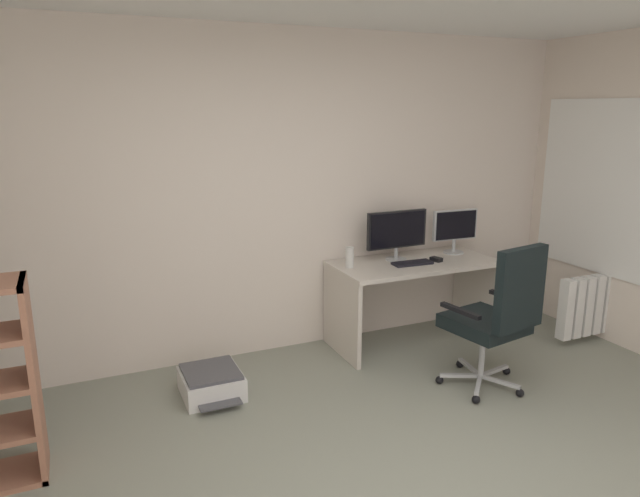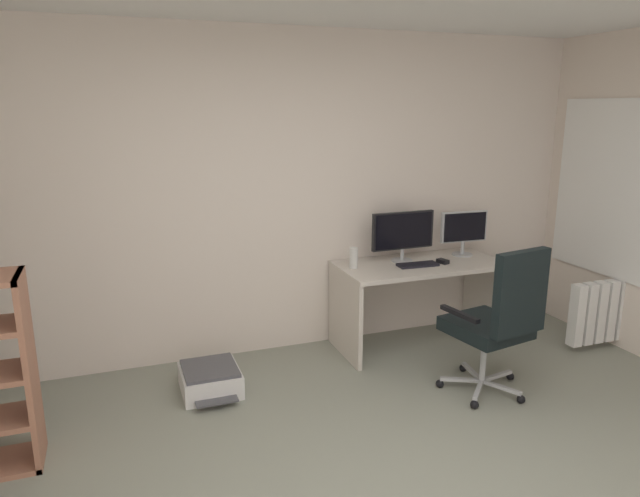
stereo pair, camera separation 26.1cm
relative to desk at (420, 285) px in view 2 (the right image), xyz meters
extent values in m
cube|color=silver|center=(-1.19, 0.39, 0.78)|extent=(5.58, 0.10, 2.62)
cube|color=white|center=(1.59, -0.61, 0.80)|extent=(0.01, 1.53, 1.42)
cube|color=white|center=(1.58, -0.61, 0.80)|extent=(0.02, 1.61, 1.50)
cube|color=beige|center=(0.00, 0.00, 0.18)|extent=(1.41, 0.68, 0.04)
cube|color=beige|center=(-0.69, 0.00, -0.19)|extent=(0.04, 0.65, 0.70)
cube|color=beige|center=(0.69, 0.00, -0.19)|extent=(0.04, 0.65, 0.70)
cylinder|color=#B2B5B7|center=(-0.12, 0.11, 0.20)|extent=(0.18, 0.18, 0.01)
cylinder|color=#B2B5B7|center=(-0.12, 0.11, 0.26)|extent=(0.03, 0.03, 0.11)
cube|color=black|center=(-0.12, 0.11, 0.46)|extent=(0.57, 0.05, 0.32)
cube|color=black|center=(-0.12, 0.08, 0.46)|extent=(0.53, 0.02, 0.29)
cylinder|color=#B2B5B7|center=(0.48, 0.11, 0.20)|extent=(0.18, 0.18, 0.01)
cylinder|color=#B2B5B7|center=(0.48, 0.11, 0.27)|extent=(0.03, 0.03, 0.12)
cube|color=#B7BABC|center=(0.48, 0.11, 0.46)|extent=(0.44, 0.06, 0.27)
cube|color=black|center=(0.48, 0.08, 0.46)|extent=(0.41, 0.03, 0.25)
cube|color=black|center=(-0.07, -0.07, 0.21)|extent=(0.35, 0.15, 0.02)
cube|color=black|center=(0.17, -0.07, 0.21)|extent=(0.08, 0.11, 0.03)
cylinder|color=silver|center=(-0.59, 0.06, 0.28)|extent=(0.07, 0.07, 0.17)
cube|color=#B7BABC|center=(0.17, -0.88, -0.47)|extent=(0.30, 0.08, 0.02)
sphere|color=black|center=(0.32, -0.85, -0.51)|extent=(0.06, 0.06, 0.06)
cube|color=#B7BABC|center=(0.04, -0.76, -0.47)|extent=(0.07, 0.30, 0.02)
sphere|color=black|center=(0.06, -0.61, -0.51)|extent=(0.06, 0.06, 0.06)
cube|color=#B7BABC|center=(-0.11, -0.84, -0.47)|extent=(0.28, 0.16, 0.02)
sphere|color=black|center=(-0.25, -0.77, -0.51)|extent=(0.06, 0.06, 0.06)
cube|color=#B7BABC|center=(-0.08, -1.01, -0.47)|extent=(0.23, 0.24, 0.02)
sphere|color=black|center=(-0.19, -1.12, -0.51)|extent=(0.06, 0.06, 0.06)
cube|color=#B7BABC|center=(0.09, -1.04, -0.47)|extent=(0.17, 0.28, 0.02)
sphere|color=black|center=(0.16, -1.17, -0.51)|extent=(0.06, 0.06, 0.06)
cylinder|color=#B7BABC|center=(0.02, -0.91, -0.28)|extent=(0.04, 0.04, 0.37)
cube|color=black|center=(0.02, -0.91, -0.05)|extent=(0.56, 0.57, 0.10)
cube|color=black|center=(0.07, -1.18, 0.29)|extent=(0.45, 0.14, 0.57)
cube|color=black|center=(-0.24, -0.95, 0.10)|extent=(0.10, 0.35, 0.03)
cube|color=black|center=(0.28, -0.86, 0.10)|extent=(0.10, 0.35, 0.03)
cube|color=#A56A51|center=(-2.92, -0.74, 0.03)|extent=(0.03, 0.33, 1.14)
cube|color=silver|center=(-1.85, -0.25, -0.45)|extent=(0.41, 0.43, 0.17)
cube|color=#4C4C51|center=(-1.85, -0.25, -0.36)|extent=(0.38, 0.40, 0.02)
cube|color=#4C4C51|center=(-1.85, -0.50, -0.49)|extent=(0.29, 0.10, 0.01)
cube|color=white|center=(1.15, -0.61, -0.21)|extent=(0.09, 0.10, 0.53)
cube|color=white|center=(1.27, -0.61, -0.21)|extent=(0.09, 0.10, 0.53)
cube|color=white|center=(1.38, -0.61, -0.21)|extent=(0.09, 0.10, 0.53)
cube|color=white|center=(1.50, -0.61, -0.21)|extent=(0.09, 0.10, 0.53)
cube|color=white|center=(1.61, -0.61, -0.21)|extent=(0.09, 0.10, 0.53)
cube|color=white|center=(1.73, -0.61, -0.21)|extent=(0.09, 0.10, 0.53)
cube|color=white|center=(1.84, -0.61, -0.21)|extent=(0.09, 0.10, 0.53)
camera|label=1|loc=(-2.65, -4.00, 1.48)|focal=32.19mm
camera|label=2|loc=(-2.41, -4.10, 1.48)|focal=32.19mm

